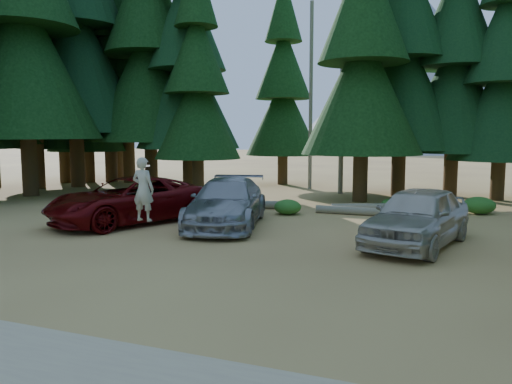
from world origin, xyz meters
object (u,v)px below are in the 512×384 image
silver_minivan_right (418,216)px  log_mid (364,211)px  silver_minivan_center (227,203)px  frisbee_player (143,189)px  red_pickup (130,200)px  log_right (392,207)px  log_left (236,204)px

silver_minivan_right → log_mid: size_ratio=1.31×
silver_minivan_center → frisbee_player: bearing=-135.9°
silver_minivan_center → silver_minivan_right: size_ratio=1.13×
red_pickup → log_right: 10.02m
log_left → log_right: log_left is taller
silver_minivan_center → log_mid: (3.86, 3.76, -0.62)m
silver_minivan_right → frisbee_player: 7.76m
silver_minivan_right → log_left: size_ratio=1.04×
log_left → log_right: size_ratio=0.94×
red_pickup → log_mid: bearing=55.0°
red_pickup → silver_minivan_right: 9.33m
log_right → frisbee_player: bearing=-154.1°
red_pickup → log_mid: red_pickup is taller
log_right → silver_minivan_center: bearing=-157.0°
silver_minivan_right → log_right: 6.24m
log_mid → log_right: 1.73m
red_pickup → silver_minivan_center: (3.32, 0.67, -0.01)m
log_left → log_mid: (5.11, 0.09, -0.01)m
frisbee_player → log_right: bearing=-129.4°
silver_minivan_center → log_right: 7.10m
log_left → log_right: bearing=-1.1°
log_right → red_pickup: bearing=-168.7°
frisbee_player → log_right: 10.05m
red_pickup → silver_minivan_right: bearing=22.4°
silver_minivan_center → log_left: size_ratio=1.17×
red_pickup → silver_minivan_right: silver_minivan_right is taller
log_left → red_pickup: bearing=-131.3°
silver_minivan_right → log_mid: 5.11m
silver_minivan_center → log_mid: bearing=30.3°
red_pickup → frisbee_player: 2.61m
log_left → log_mid: size_ratio=1.26×
silver_minivan_right → red_pickup: bearing=-166.8°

